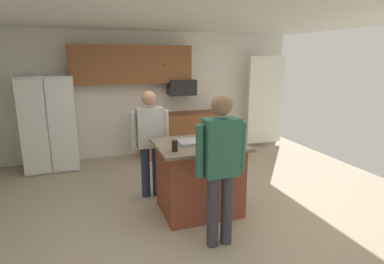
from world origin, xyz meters
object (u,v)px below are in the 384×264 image
(glass_dark_ale, at_px, (175,146))
(glass_stout_tall, at_px, (203,132))
(kitchen_island, at_px, (199,177))
(person_elder_center, at_px, (150,137))
(serving_tray, at_px, (195,142))
(refrigerator, at_px, (50,123))
(microwave_over_range, at_px, (182,87))
(person_host_foreground, at_px, (221,161))
(glass_pilsner, at_px, (215,142))

(glass_dark_ale, xyz_separation_m, glass_stout_tall, (0.57, 0.57, 0.00))
(kitchen_island, bearing_deg, person_elder_center, 127.32)
(serving_tray, bearing_deg, kitchen_island, -8.96)
(kitchen_island, bearing_deg, refrigerator, 129.29)
(serving_tray, bearing_deg, glass_dark_ale, -143.64)
(refrigerator, distance_m, person_elder_center, 2.37)
(refrigerator, relative_size, person_elder_center, 1.09)
(microwave_over_range, relative_size, serving_tray, 1.27)
(person_elder_center, relative_size, glass_stout_tall, 11.25)
(person_elder_center, xyz_separation_m, person_host_foreground, (0.46, -1.52, 0.07))
(microwave_over_range, distance_m, glass_pilsner, 2.99)
(person_elder_center, bearing_deg, glass_dark_ale, -30.08)
(glass_pilsner, xyz_separation_m, glass_stout_tall, (0.08, 0.63, -0.01))
(glass_stout_tall, relative_size, serving_tray, 0.32)
(glass_stout_tall, bearing_deg, person_elder_center, 152.17)
(glass_stout_tall, height_order, serving_tray, glass_stout_tall)
(refrigerator, relative_size, glass_dark_ale, 13.11)
(microwave_over_range, bearing_deg, person_elder_center, -119.20)
(microwave_over_range, distance_m, kitchen_island, 2.84)
(person_elder_center, height_order, serving_tray, person_elder_center)
(kitchen_island, height_order, glass_pilsner, glass_pilsner)
(kitchen_island, bearing_deg, glass_stout_tall, 62.29)
(person_elder_center, bearing_deg, refrigerator, -177.30)
(person_host_foreground, height_order, glass_dark_ale, person_host_foreground)
(person_host_foreground, bearing_deg, glass_stout_tall, -7.11)
(microwave_over_range, distance_m, glass_stout_tall, 2.36)
(person_host_foreground, bearing_deg, serving_tray, 4.08)
(refrigerator, xyz_separation_m, kitchen_island, (2.04, -2.50, -0.39))
(microwave_over_range, distance_m, person_elder_center, 2.27)
(kitchen_island, height_order, glass_stout_tall, glass_stout_tall)
(glass_dark_ale, relative_size, serving_tray, 0.30)
(person_elder_center, distance_m, person_host_foreground, 1.59)
(person_host_foreground, bearing_deg, kitchen_island, 0.00)
(glass_pilsner, distance_m, glass_stout_tall, 0.64)
(glass_dark_ale, bearing_deg, kitchen_island, 31.19)
(person_host_foreground, distance_m, glass_stout_tall, 1.17)
(serving_tray, bearing_deg, person_elder_center, 124.42)
(glass_stout_tall, xyz_separation_m, serving_tray, (-0.23, -0.31, -0.05))
(refrigerator, relative_size, glass_pilsner, 10.41)
(person_elder_center, bearing_deg, glass_stout_tall, 24.85)
(refrigerator, distance_m, kitchen_island, 3.25)
(microwave_over_range, xyz_separation_m, glass_dark_ale, (-0.96, -2.86, -0.42))
(refrigerator, height_order, kitchen_island, refrigerator)
(kitchen_island, relative_size, person_elder_center, 0.71)
(refrigerator, distance_m, microwave_over_range, 2.67)
(refrigerator, distance_m, glass_dark_ale, 3.20)
(glass_pilsner, relative_size, glass_stout_tall, 1.18)
(glass_dark_ale, height_order, glass_stout_tall, glass_stout_tall)
(kitchen_island, distance_m, glass_stout_tall, 0.66)
(person_elder_center, relative_size, glass_pilsner, 9.55)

